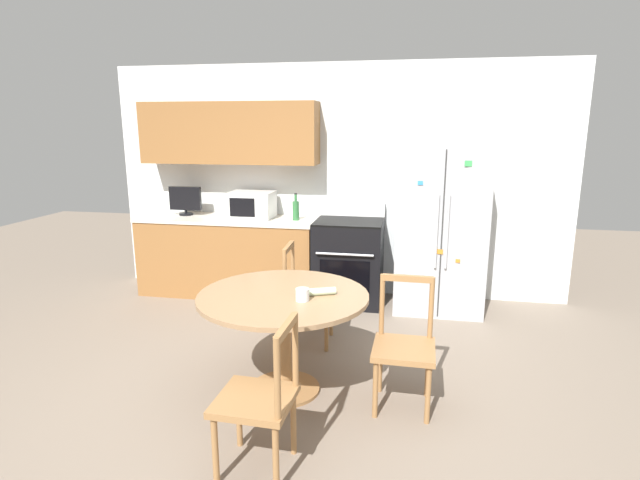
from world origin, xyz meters
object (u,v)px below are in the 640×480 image
object	(u,v)px
dining_chair_near	(260,400)
dining_chair_far	(307,296)
countertop_tv	(185,200)
refrigerator	(440,229)
oven_range	(349,261)
dining_chair_right	(404,347)
candle_glass	(302,295)
counter_bottle	(296,210)
microwave	(252,205)

from	to	relation	value
dining_chair_near	dining_chair_far	bearing A→B (deg)	5.57
countertop_tv	dining_chair_near	xyz separation A→B (m)	(1.82, -2.97, -0.64)
refrigerator	oven_range	bearing A→B (deg)	178.20
countertop_tv	dining_chair_far	world-z (taller)	countertop_tv
refrigerator	oven_range	xyz separation A→B (m)	(-0.96, 0.03, -0.40)
countertop_tv	dining_chair_right	xyz separation A→B (m)	(2.59, -2.13, -0.64)
dining_chair_near	candle_glass	bearing A→B (deg)	-3.57
counter_bottle	candle_glass	world-z (taller)	counter_bottle
refrigerator	countertop_tv	bearing A→B (deg)	177.55
oven_range	countertop_tv	distance (m)	2.03
microwave	dining_chair_right	distance (m)	2.83
oven_range	dining_chair_near	xyz separation A→B (m)	(-0.12, -2.87, -0.03)
refrigerator	counter_bottle	xyz separation A→B (m)	(-1.56, 0.05, 0.14)
countertop_tv	counter_bottle	distance (m)	1.34
refrigerator	dining_chair_far	xyz separation A→B (m)	(-1.19, -1.11, -0.43)
counter_bottle	dining_chair_right	bearing A→B (deg)	-58.69
candle_glass	dining_chair_near	bearing A→B (deg)	-95.54
microwave	countertop_tv	xyz separation A→B (m)	(-0.81, 0.02, 0.03)
refrigerator	dining_chair_right	bearing A→B (deg)	-98.75
oven_range	dining_chair_near	size ratio (longest dim) A/B	1.20
counter_bottle	candle_glass	distance (m)	2.21
counter_bottle	candle_glass	bearing A→B (deg)	-75.48
dining_chair_far	dining_chair_near	world-z (taller)	same
countertop_tv	counter_bottle	bearing A→B (deg)	-3.20
counter_bottle	dining_chair_far	xyz separation A→B (m)	(0.37, -1.16, -0.58)
refrigerator	candle_glass	xyz separation A→B (m)	(-1.01, -2.08, -0.08)
countertop_tv	dining_chair_far	bearing A→B (deg)	-35.82
microwave	counter_bottle	world-z (taller)	counter_bottle
counter_bottle	dining_chair_far	bearing A→B (deg)	-72.32
dining_chair_right	oven_range	bearing A→B (deg)	-71.04
oven_range	refrigerator	bearing A→B (deg)	-1.80
microwave	dining_chair_far	xyz separation A→B (m)	(0.90, -1.21, -0.61)
oven_range	dining_chair_right	size ratio (longest dim) A/B	1.20
countertop_tv	dining_chair_near	bearing A→B (deg)	-58.54
dining_chair_right	candle_glass	xyz separation A→B (m)	(-0.70, -0.07, 0.35)
oven_range	dining_chair_right	distance (m)	2.14
dining_chair_far	dining_chair_right	distance (m)	1.26
oven_range	microwave	xyz separation A→B (m)	(-1.13, 0.07, 0.58)
refrigerator	dining_chair_near	world-z (taller)	refrigerator
refrigerator	oven_range	size ratio (longest dim) A/B	1.61
countertop_tv	counter_bottle	xyz separation A→B (m)	(1.34, -0.07, -0.06)
dining_chair_far	candle_glass	distance (m)	1.05
dining_chair_far	candle_glass	size ratio (longest dim) A/B	9.63
oven_range	countertop_tv	size ratio (longest dim) A/B	2.85
refrigerator	candle_glass	bearing A→B (deg)	-115.83
microwave	oven_range	bearing A→B (deg)	-3.68
dining_chair_near	refrigerator	bearing A→B (deg)	-18.85
dining_chair_far	dining_chair_right	world-z (taller)	same
microwave	counter_bottle	distance (m)	0.53
countertop_tv	candle_glass	xyz separation A→B (m)	(1.89, -2.21, -0.29)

